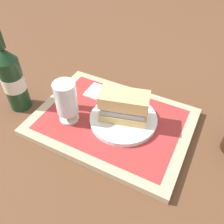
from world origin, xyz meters
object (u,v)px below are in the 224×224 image
(plate, at_px, (123,119))
(beer_glass, at_px, (66,100))
(sandwich, at_px, (123,106))
(beer_bottle, at_px, (12,79))

(plate, bearing_deg, beer_glass, 23.61)
(sandwich, height_order, beer_glass, beer_glass)
(plate, height_order, sandwich, sandwich)
(plate, height_order, beer_glass, beer_glass)
(sandwich, xyz_separation_m, beer_glass, (0.14, 0.06, 0.01))
(beer_bottle, bearing_deg, plate, -168.34)
(plate, distance_m, sandwich, 0.05)
(plate, bearing_deg, sandwich, 14.56)
(beer_glass, relative_size, beer_bottle, 0.47)
(sandwich, relative_size, beer_bottle, 0.53)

